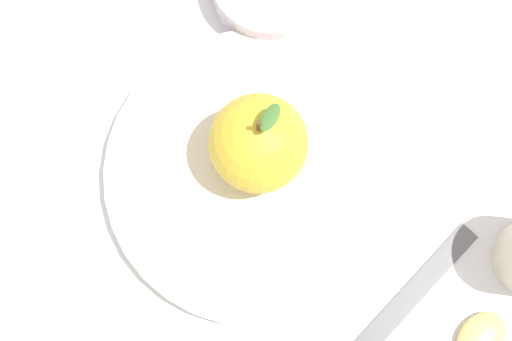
# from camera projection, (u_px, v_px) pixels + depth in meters

# --- Properties ---
(ground_plane) EXTENTS (2.40, 2.40, 0.00)m
(ground_plane) POSITION_uv_depth(u_px,v_px,m) (259.00, 211.00, 0.64)
(ground_plane) COLOR silver
(dinner_plate) EXTENTS (0.26, 0.26, 0.02)m
(dinner_plate) POSITION_uv_depth(u_px,v_px,m) (256.00, 173.00, 0.64)
(dinner_plate) COLOR silver
(dinner_plate) RESTS_ON ground_plane
(apple) EXTENTS (0.08, 0.08, 0.10)m
(apple) POSITION_uv_depth(u_px,v_px,m) (258.00, 143.00, 0.60)
(apple) COLOR gold
(apple) RESTS_ON dinner_plate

